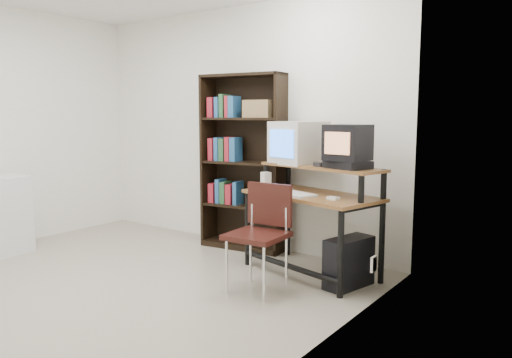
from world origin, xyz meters
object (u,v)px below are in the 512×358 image
Objects in this scene: computer_desk at (313,198)px; crt_monitor at (298,143)px; crt_tv at (348,143)px; school_chair at (262,225)px; bookshelf at (245,160)px; pc_tower at (349,262)px.

crt_monitor is at bearing 158.49° from computer_desk.
crt_tv reaches higher than school_chair.
crt_tv is at bearing 16.98° from computer_desk.
bookshelf is at bearing -176.19° from crt_monitor.
crt_tv is 1.42m from bookshelf.
crt_tv is 0.41× the size of school_chair.
school_chair is 0.47× the size of bookshelf.
bookshelf is at bearing 174.93° from computer_desk.
crt_tv is (0.60, -0.18, 0.03)m from crt_monitor.
bookshelf is (-1.36, 0.34, -0.25)m from crt_tv.
school_chair is (-0.57, -0.47, 0.33)m from pc_tower.
computer_desk reaches higher than pc_tower.
school_chair reaches higher than pc_tower.
school_chair is at bearing -88.25° from computer_desk.
bookshelf is at bearing 129.90° from school_chair.
crt_monitor is 1.17× the size of pc_tower.
bookshelf is (-1.04, 0.36, 0.26)m from computer_desk.
crt_tv is 1.02m from school_chair.
computer_desk is at bearing -169.92° from crt_tv.
crt_monitor reaches higher than pc_tower.
bookshelf is (-0.76, 0.16, -0.22)m from crt_monitor.
crt_tv is at bearing 51.07° from school_chair.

